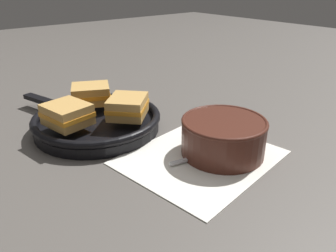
# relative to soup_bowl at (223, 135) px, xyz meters

# --- Properties ---
(ground_plane) EXTENTS (4.00, 4.00, 0.00)m
(ground_plane) POSITION_rel_soup_bowl_xyz_m (-0.06, 0.10, -0.04)
(ground_plane) COLOR #56514C
(napkin) EXTENTS (0.33, 0.29, 0.00)m
(napkin) POSITION_rel_soup_bowl_xyz_m (-0.05, 0.02, -0.04)
(napkin) COLOR white
(napkin) RESTS_ON ground_plane
(soup_bowl) EXTENTS (0.17, 0.17, 0.08)m
(soup_bowl) POSITION_rel_soup_bowl_xyz_m (0.00, 0.00, 0.00)
(soup_bowl) COLOR #4C2319
(soup_bowl) RESTS_ON ground_plane
(spoon) EXTENTS (0.17, 0.06, 0.01)m
(spoon) POSITION_rel_soup_bowl_xyz_m (-0.00, 0.00, -0.04)
(spoon) COLOR silver
(spoon) RESTS_ON napkin
(skillet) EXTENTS (0.30, 0.43, 0.04)m
(skillet) POSITION_rel_soup_bowl_xyz_m (-0.14, 0.27, -0.02)
(skillet) COLOR black
(skillet) RESTS_ON ground_plane
(sandwich_near_left) EXTENTS (0.10, 0.11, 0.05)m
(sandwich_near_left) POSITION_rel_soup_bowl_xyz_m (-0.22, 0.26, 0.02)
(sandwich_near_left) COLOR tan
(sandwich_near_left) RESTS_ON skillet
(sandwich_near_right) EXTENTS (0.13, 0.13, 0.05)m
(sandwich_near_right) POSITION_rel_soup_bowl_xyz_m (-0.09, 0.21, 0.02)
(sandwich_near_right) COLOR tan
(sandwich_near_right) RESTS_ON skillet
(sandwich_far_left) EXTENTS (0.12, 0.12, 0.05)m
(sandwich_far_left) POSITION_rel_soup_bowl_xyz_m (-0.12, 0.35, 0.02)
(sandwich_far_left) COLOR tan
(sandwich_far_left) RESTS_ON skillet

